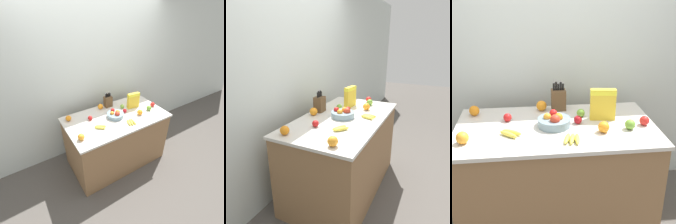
{
  "view_description": "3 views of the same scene",
  "coord_description": "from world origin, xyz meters",
  "views": [
    {
      "loc": [
        -1.24,
        -1.87,
        2.42
      ],
      "look_at": [
        -0.08,
        -0.01,
        1.03
      ],
      "focal_mm": 28.0,
      "sensor_mm": 36.0,
      "label": 1
    },
    {
      "loc": [
        -2.08,
        -0.94,
        1.75
      ],
      "look_at": [
        -0.07,
        0.03,
        0.99
      ],
      "focal_mm": 35.0,
      "sensor_mm": 36.0,
      "label": 2
    },
    {
      "loc": [
        -0.19,
        -2.2,
        1.97
      ],
      "look_at": [
        0.06,
        -0.05,
        1.05
      ],
      "focal_mm": 50.0,
      "sensor_mm": 36.0,
      "label": 3
    }
  ],
  "objects": [
    {
      "name": "orange_front_right",
      "position": [
        -0.67,
        -0.21,
        0.96
      ],
      "size": [
        0.09,
        0.09,
        0.09
      ],
      "primitive_type": "sphere",
      "color": "orange",
      "rests_on": "counter"
    },
    {
      "name": "apple_rear",
      "position": [
        0.69,
        -0.06,
        0.95
      ],
      "size": [
        0.08,
        0.08,
        0.08
      ],
      "primitive_type": "sphere",
      "color": "red",
      "rests_on": "counter"
    },
    {
      "name": "banana_bunch_right",
      "position": [
        0.09,
        -0.26,
        0.93
      ],
      "size": [
        0.14,
        0.18,
        0.03
      ],
      "rotation": [
        0.0,
        0.0,
        1.39
      ],
      "color": "yellow",
      "rests_on": "counter"
    },
    {
      "name": "wall_back",
      "position": [
        0.0,
        0.64,
        1.3
      ],
      "size": [
        9.0,
        0.06,
        2.6
      ],
      "color": "silver",
      "rests_on": "ground_plane"
    },
    {
      "name": "apple_near_bananas",
      "position": [
        0.56,
        -0.12,
        0.96
      ],
      "size": [
        0.08,
        0.08,
        0.08
      ],
      "primitive_type": "sphere",
      "color": "#6B9E33",
      "rests_on": "counter"
    },
    {
      "name": "banana_bunch_left",
      "position": [
        -0.35,
        -0.13,
        0.93
      ],
      "size": [
        0.18,
        0.15,
        0.04
      ],
      "rotation": [
        0.0,
        0.0,
        5.64
      ],
      "color": "yellow",
      "rests_on": "counter"
    },
    {
      "name": "apple_middle",
      "position": [
        0.22,
        0.16,
        0.95
      ],
      "size": [
        0.07,
        0.07,
        0.07
      ],
      "primitive_type": "sphere",
      "color": "#6B9E33",
      "rests_on": "counter"
    },
    {
      "name": "orange_mid_right",
      "position": [
        0.34,
        -0.15,
        0.96
      ],
      "size": [
        0.09,
        0.09,
        0.09
      ],
      "primitive_type": "sphere",
      "color": "orange",
      "rests_on": "counter"
    },
    {
      "name": "orange_front_center",
      "position": [
        -0.1,
        0.33,
        0.96
      ],
      "size": [
        0.09,
        0.09,
        0.09
      ],
      "primitive_type": "sphere",
      "color": "orange",
      "rests_on": "counter"
    },
    {
      "name": "orange_near_bowl",
      "position": [
        -0.66,
        0.28,
        0.96
      ],
      "size": [
        0.09,
        0.09,
        0.09
      ],
      "primitive_type": "sphere",
      "color": "orange",
      "rests_on": "counter"
    },
    {
      "name": "counter",
      "position": [
        0.0,
        0.0,
        0.46
      ],
      "size": [
        1.56,
        0.86,
        0.92
      ],
      "color": "olive",
      "rests_on": "ground_plane"
    },
    {
      "name": "knife_block",
      "position": [
        0.05,
        0.33,
        1.01
      ],
      "size": [
        0.12,
        0.1,
        0.28
      ],
      "color": "brown",
      "rests_on": "counter"
    },
    {
      "name": "ground_plane",
      "position": [
        0.0,
        0.0,
        0.0
      ],
      "size": [
        14.0,
        14.0,
        0.0
      ],
      "primitive_type": "plane",
      "color": "#514C47"
    },
    {
      "name": "apple_by_knife_block",
      "position": [
        -0.38,
        0.13,
        0.95
      ],
      "size": [
        0.07,
        0.07,
        0.07
      ],
      "primitive_type": "sphere",
      "color": "red",
      "rests_on": "counter"
    },
    {
      "name": "fruit_bowl",
      "position": [
        -0.01,
        -0.0,
        0.96
      ],
      "size": [
        0.26,
        0.26,
        0.12
      ],
      "color": "gray",
      "rests_on": "counter"
    },
    {
      "name": "cereal_box",
      "position": [
        0.39,
        0.08,
        1.06
      ],
      "size": [
        0.21,
        0.09,
        0.26
      ],
      "rotation": [
        0.0,
        0.0,
        -0.13
      ],
      "color": "gold",
      "rests_on": "counter"
    },
    {
      "name": "apple_front",
      "position": [
        0.18,
        0.02,
        0.95
      ],
      "size": [
        0.07,
        0.07,
        0.07
      ],
      "primitive_type": "sphere",
      "color": "#A31419",
      "rests_on": "counter"
    }
  ]
}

